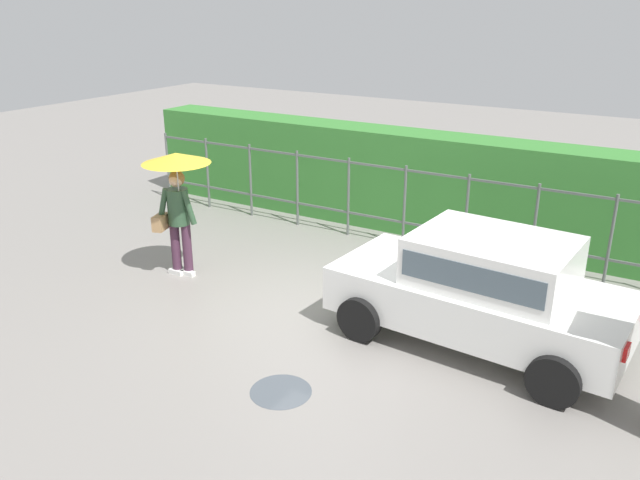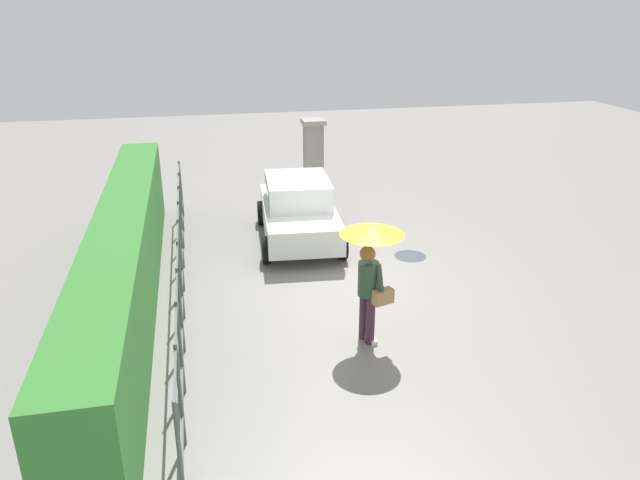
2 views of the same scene
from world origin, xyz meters
TOP-DOWN VIEW (x-y plane):
  - ground_plane at (0.00, 0.00)m, footprint 40.00×40.00m
  - car at (2.30, 0.34)m, footprint 3.84×2.08m
  - pedestrian at (-2.51, 0.00)m, footprint 1.06×1.06m
  - gate_pillar at (4.66, -0.50)m, footprint 0.60×0.60m
  - fence_section at (-0.56, 3.06)m, footprint 10.31×0.05m
  - hedge_row at (-0.56, 4.01)m, footprint 11.26×0.90m
  - puddle_near at (0.72, -1.93)m, footprint 0.72×0.72m

SIDE VIEW (x-z plane):
  - ground_plane at x=0.00m, z-range 0.00..0.00m
  - puddle_near at x=0.72m, z-range 0.00..0.00m
  - car at x=2.30m, z-range 0.06..1.54m
  - fence_section at x=-0.56m, z-range 0.07..1.57m
  - hedge_row at x=-0.56m, z-range 0.00..1.90m
  - gate_pillar at x=4.66m, z-range 0.03..2.45m
  - pedestrian at x=-2.51m, z-range 0.49..2.53m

